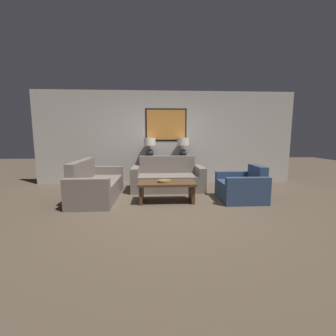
% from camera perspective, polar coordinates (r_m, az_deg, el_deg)
% --- Properties ---
extents(ground_plane, '(20.00, 20.00, 0.00)m').
position_cam_1_polar(ground_plane, '(4.37, 1.05, -10.33)').
color(ground_plane, brown).
extents(back_wall, '(7.46, 0.12, 2.65)m').
position_cam_1_polar(back_wall, '(6.60, -0.51, 7.69)').
color(back_wall, beige).
rests_on(back_wall, ground_plane).
extents(console_table, '(1.44, 0.38, 0.77)m').
position_cam_1_polar(console_table, '(6.41, -0.39, -0.80)').
color(console_table, black).
rests_on(console_table, ground_plane).
extents(table_lamp_left, '(0.33, 0.33, 0.56)m').
position_cam_1_polar(table_lamp_left, '(6.33, -4.66, 5.70)').
color(table_lamp_left, '#333338').
rests_on(table_lamp_left, console_table).
extents(table_lamp_right, '(0.33, 0.33, 0.56)m').
position_cam_1_polar(table_lamp_right, '(6.38, 3.85, 5.73)').
color(table_lamp_right, '#333338').
rests_on(table_lamp_right, console_table).
extents(couch_by_back_wall, '(1.83, 0.85, 0.86)m').
position_cam_1_polar(couch_by_back_wall, '(5.79, -0.07, -2.76)').
color(couch_by_back_wall, slate).
rests_on(couch_by_back_wall, ground_plane).
extents(couch_by_side, '(0.85, 1.83, 0.86)m').
position_cam_1_polar(couch_by_side, '(5.25, -17.87, -4.30)').
color(couch_by_side, slate).
rests_on(couch_by_side, ground_plane).
extents(coffee_table, '(1.19, 0.59, 0.43)m').
position_cam_1_polar(coffee_table, '(4.74, -0.33, -4.89)').
color(coffee_table, '#4C331E').
rests_on(coffee_table, ground_plane).
extents(decorative_bowl, '(0.28, 0.28, 0.04)m').
position_cam_1_polar(decorative_bowl, '(4.69, -0.98, -3.33)').
color(decorative_bowl, olive).
rests_on(decorative_bowl, coffee_table).
extents(armchair_near_back_wall, '(0.89, 0.89, 0.76)m').
position_cam_1_polar(armchair_near_back_wall, '(5.12, 18.30, -4.84)').
color(armchair_near_back_wall, navy).
rests_on(armchair_near_back_wall, ground_plane).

